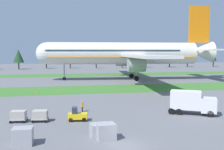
# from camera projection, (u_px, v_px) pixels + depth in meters

# --- Properties ---
(ground_plane) EXTENTS (400.00, 400.00, 0.00)m
(ground_plane) POSITION_uv_depth(u_px,v_px,m) (125.00, 147.00, 25.56)
(ground_plane) COLOR slate
(grass_strip_near) EXTENTS (320.00, 15.30, 0.01)m
(grass_strip_near) POSITION_uv_depth(u_px,v_px,m) (87.00, 89.00, 65.42)
(grass_strip_near) COLOR #3D752D
(grass_strip_near) RESTS_ON ground
(grass_strip_far) EXTENTS (320.00, 15.30, 0.01)m
(grass_strip_far) POSITION_uv_depth(u_px,v_px,m) (77.00, 75.00, 107.08)
(grass_strip_far) COLOR #3D752D
(grass_strip_far) RESTS_ON ground
(airliner) EXTENTS (61.85, 76.64, 25.80)m
(airliner) POSITION_uv_depth(u_px,v_px,m) (126.00, 53.00, 88.31)
(airliner) COLOR silver
(airliner) RESTS_ON ground
(baggage_tug) EXTENTS (2.74, 1.60, 1.97)m
(baggage_tug) POSITION_uv_depth(u_px,v_px,m) (77.00, 115.00, 35.11)
(baggage_tug) COLOR yellow
(baggage_tug) RESTS_ON ground
(cargo_dolly_lead) EXTENTS (2.36, 1.75, 1.55)m
(cargo_dolly_lead) POSITION_uv_depth(u_px,v_px,m) (40.00, 115.00, 34.73)
(cargo_dolly_lead) COLOR #A3A3A8
(cargo_dolly_lead) RESTS_ON ground
(cargo_dolly_second) EXTENTS (2.36, 1.75, 1.55)m
(cargo_dolly_second) POSITION_uv_depth(u_px,v_px,m) (18.00, 115.00, 34.52)
(cargo_dolly_second) COLOR #A3A3A8
(cargo_dolly_second) RESTS_ON ground
(catering_truck) EXTENTS (7.20, 5.38, 3.58)m
(catering_truck) POSITION_uv_depth(u_px,v_px,m) (192.00, 102.00, 38.84)
(catering_truck) COLOR silver
(catering_truck) RESTS_ON ground
(ground_crew_marshaller) EXTENTS (0.36, 0.56, 1.74)m
(ground_crew_marshaller) POSITION_uv_depth(u_px,v_px,m) (82.00, 106.00, 40.51)
(ground_crew_marshaller) COLOR black
(ground_crew_marshaller) RESTS_ON ground
(ground_crew_loader) EXTENTS (0.54, 0.36, 1.74)m
(ground_crew_loader) POSITION_uv_depth(u_px,v_px,m) (207.00, 103.00, 42.48)
(ground_crew_loader) COLOR black
(ground_crew_loader) RESTS_ON ground
(uld_container_0) EXTENTS (2.04, 1.65, 1.79)m
(uld_container_0) POSITION_uv_depth(u_px,v_px,m) (23.00, 136.00, 25.95)
(uld_container_0) COLOR #A3A3A8
(uld_container_0) RESTS_ON ground
(uld_container_1) EXTENTS (2.18, 1.83, 1.78)m
(uld_container_1) POSITION_uv_depth(u_px,v_px,m) (106.00, 131.00, 27.57)
(uld_container_1) COLOR #A3A3A8
(uld_container_1) RESTS_ON ground
(uld_container_2) EXTENTS (2.18, 1.83, 1.53)m
(uld_container_2) POSITION_uv_depth(u_px,v_px,m) (99.00, 130.00, 28.39)
(uld_container_2) COLOR #A3A3A8
(uld_container_2) RESTS_ON ground
(taxiway_marker_0) EXTENTS (0.44, 0.44, 0.60)m
(taxiway_marker_0) POSITION_uv_depth(u_px,v_px,m) (37.00, 92.00, 58.59)
(taxiway_marker_0) COLOR orange
(taxiway_marker_0) RESTS_ON ground
(taxiway_marker_1) EXTENTS (0.44, 0.44, 0.47)m
(taxiway_marker_1) POSITION_uv_depth(u_px,v_px,m) (59.00, 91.00, 61.21)
(taxiway_marker_1) COLOR orange
(taxiway_marker_1) RESTS_ON ground
(distant_tree_line) EXTENTS (188.79, 10.91, 12.47)m
(distant_tree_line) POSITION_uv_depth(u_px,v_px,m) (64.00, 57.00, 151.88)
(distant_tree_line) COLOR #4C3823
(distant_tree_line) RESTS_ON ground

